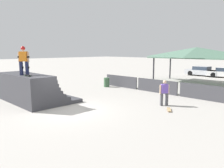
{
  "coord_description": "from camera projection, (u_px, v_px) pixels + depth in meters",
  "views": [
    {
      "loc": [
        10.25,
        -6.81,
        3.37
      ],
      "look_at": [
        -0.46,
        4.03,
        1.03
      ],
      "focal_mm": 35.0,
      "sensor_mm": 36.0,
      "label": 1
    }
  ],
  "objects": [
    {
      "name": "ground_plane",
      "position": [
        68.0,
        110.0,
        12.41
      ],
      "size": [
        160.0,
        160.0,
        0.0
      ],
      "primitive_type": "plane",
      "color": "#ADA8A0"
    },
    {
      "name": "parked_car_silver",
      "position": [
        202.0,
        71.0,
        29.31
      ],
      "size": [
        4.39,
        1.95,
        1.27
      ],
      "rotation": [
        0.0,
        0.0,
        -0.05
      ],
      "color": "#A8AAAF",
      "rests_on": "ground"
    },
    {
      "name": "pavilion_shelter",
      "position": [
        196.0,
        53.0,
        22.17
      ],
      "size": [
        9.11,
        4.16,
        3.71
      ],
      "color": "#2D2D33",
      "rests_on": "ground"
    },
    {
      "name": "barrier_fence",
      "position": [
        157.0,
        86.0,
        17.61
      ],
      "size": [
        11.43,
        0.12,
        1.05
      ],
      "color": "#3D3D42",
      "rests_on": "ground"
    },
    {
      "name": "quarter_pipe_ramp",
      "position": [
        31.0,
        90.0,
        14.39
      ],
      "size": [
        5.05,
        3.49,
        1.87
      ],
      "color": "#38383D",
      "rests_on": "ground"
    },
    {
      "name": "bystander_walking",
      "position": [
        164.0,
        92.0,
        13.38
      ],
      "size": [
        0.43,
        0.59,
        1.58
      ],
      "rotation": [
        0.0,
        0.0,
        4.13
      ],
      "color": "#4C4C51",
      "rests_on": "ground"
    },
    {
      "name": "trash_bin",
      "position": [
        107.0,
        82.0,
        20.4
      ],
      "size": [
        0.52,
        0.52,
        0.85
      ],
      "primitive_type": "cylinder",
      "color": "#385B3D",
      "rests_on": "ground"
    },
    {
      "name": "skateboard_on_deck",
      "position": [
        28.0,
        75.0,
        12.88
      ],
      "size": [
        0.84,
        0.26,
        0.09
      ],
      "rotation": [
        0.0,
        0.0,
        -0.07
      ],
      "color": "green",
      "rests_on": "quarter_pipe_ramp"
    },
    {
      "name": "skateboard_on_ground",
      "position": [
        169.0,
        110.0,
        12.37
      ],
      "size": [
        0.61,
        0.76,
        0.09
      ],
      "rotation": [
        0.0,
        0.0,
        2.17
      ],
      "color": "red",
      "rests_on": "ground"
    },
    {
      "name": "skater_on_deck",
      "position": [
        24.0,
        59.0,
        13.2
      ],
      "size": [
        0.68,
        0.6,
        1.76
      ],
      "rotation": [
        0.0,
        0.0,
        0.69
      ],
      "color": "#1E2347",
      "rests_on": "quarter_pipe_ramp"
    }
  ]
}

